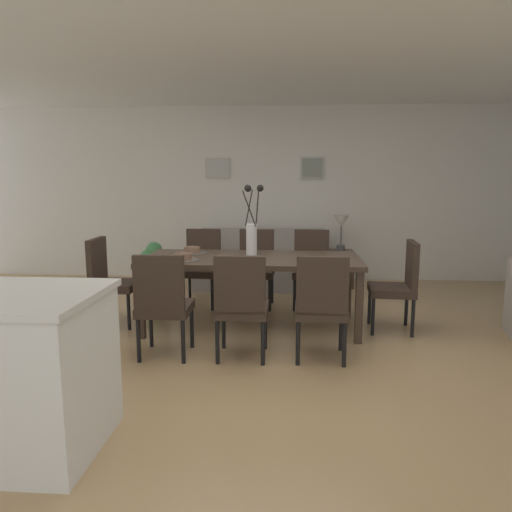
# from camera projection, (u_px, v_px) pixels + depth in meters

# --- Properties ---
(ground_plane) EXTENTS (9.00, 9.00, 0.00)m
(ground_plane) POSITION_uv_depth(u_px,v_px,m) (263.00, 352.00, 4.26)
(ground_plane) COLOR tan
(back_wall_panel) EXTENTS (9.00, 0.10, 2.60)m
(back_wall_panel) POSITION_uv_depth(u_px,v_px,m) (275.00, 194.00, 7.25)
(back_wall_panel) COLOR silver
(back_wall_panel) RESTS_ON ground
(ceiling_panel) EXTENTS (9.00, 7.20, 0.08)m
(ceiling_panel) POSITION_uv_depth(u_px,v_px,m) (267.00, 53.00, 4.22)
(ceiling_panel) COLOR white
(dining_table) EXTENTS (2.20, 0.98, 0.74)m
(dining_table) POSITION_uv_depth(u_px,v_px,m) (252.00, 264.00, 4.87)
(dining_table) COLOR #3D2D23
(dining_table) RESTS_ON ground
(dining_chair_near_left) EXTENTS (0.45, 0.45, 0.92)m
(dining_chair_near_left) POSITION_uv_depth(u_px,v_px,m) (163.00, 301.00, 4.03)
(dining_chair_near_left) COLOR #33261E
(dining_chair_near_left) RESTS_ON ground
(dining_chair_near_right) EXTENTS (0.47, 0.47, 0.92)m
(dining_chair_near_right) POSITION_uv_depth(u_px,v_px,m) (202.00, 263.00, 5.79)
(dining_chair_near_right) COLOR #33261E
(dining_chair_near_right) RESTS_ON ground
(dining_chair_far_left) EXTENTS (0.44, 0.44, 0.92)m
(dining_chair_far_left) POSITION_uv_depth(u_px,v_px,m) (241.00, 302.00, 4.00)
(dining_chair_far_left) COLOR #33261E
(dining_chair_far_left) RESTS_ON ground
(dining_chair_far_right) EXTENTS (0.46, 0.46, 0.92)m
(dining_chair_far_right) POSITION_uv_depth(u_px,v_px,m) (256.00, 264.00, 5.75)
(dining_chair_far_right) COLOR #33261E
(dining_chair_far_right) RESTS_ON ground
(dining_chair_mid_left) EXTENTS (0.45, 0.45, 0.92)m
(dining_chair_mid_left) POSITION_uv_depth(u_px,v_px,m) (321.00, 303.00, 3.97)
(dining_chair_mid_left) COLOR #33261E
(dining_chair_mid_left) RESTS_ON ground
(dining_chair_mid_right) EXTENTS (0.46, 0.46, 0.92)m
(dining_chair_mid_right) POSITION_uv_depth(u_px,v_px,m) (311.00, 264.00, 5.72)
(dining_chair_mid_right) COLOR #33261E
(dining_chair_mid_right) RESTS_ON ground
(dining_chair_head_west) EXTENTS (0.45, 0.45, 0.92)m
(dining_chair_head_west) POSITION_uv_depth(u_px,v_px,m) (108.00, 277.00, 4.99)
(dining_chair_head_west) COLOR #33261E
(dining_chair_head_west) RESTS_ON ground
(dining_chair_head_east) EXTENTS (0.47, 0.47, 0.92)m
(dining_chair_head_east) POSITION_uv_depth(u_px,v_px,m) (400.00, 282.00, 4.77)
(dining_chair_head_east) COLOR #33261E
(dining_chair_head_east) RESTS_ON ground
(centerpiece_vase) EXTENTS (0.21, 0.23, 0.73)m
(centerpiece_vase) POSITION_uv_depth(u_px,v_px,m) (252.00, 230.00, 4.81)
(centerpiece_vase) COLOR silver
(centerpiece_vase) RESTS_ON dining_table
(placemat_near_left) EXTENTS (0.32, 0.32, 0.01)m
(placemat_near_left) POSITION_uv_depth(u_px,v_px,m) (183.00, 260.00, 4.68)
(placemat_near_left) COLOR #4C4742
(placemat_near_left) RESTS_ON dining_table
(bowl_near_left) EXTENTS (0.17, 0.17, 0.07)m
(bowl_near_left) POSITION_uv_depth(u_px,v_px,m) (183.00, 256.00, 4.68)
(bowl_near_left) COLOR brown
(bowl_near_left) RESTS_ON dining_table
(placemat_near_right) EXTENTS (0.32, 0.32, 0.01)m
(placemat_near_right) POSITION_uv_depth(u_px,v_px,m) (192.00, 253.00, 5.12)
(placemat_near_right) COLOR #4C4742
(placemat_near_right) RESTS_ON dining_table
(bowl_near_right) EXTENTS (0.17, 0.17, 0.07)m
(bowl_near_right) POSITION_uv_depth(u_px,v_px,m) (192.00, 249.00, 5.11)
(bowl_near_right) COLOR brown
(bowl_near_right) RESTS_ON dining_table
(sofa) EXTENTS (1.84, 0.84, 0.80)m
(sofa) POSITION_uv_depth(u_px,v_px,m) (261.00, 267.00, 6.82)
(sofa) COLOR gray
(sofa) RESTS_ON ground
(side_table) EXTENTS (0.36, 0.36, 0.52)m
(side_table) POSITION_uv_depth(u_px,v_px,m) (340.00, 269.00, 6.79)
(side_table) COLOR #3D2D23
(side_table) RESTS_ON ground
(table_lamp) EXTENTS (0.22, 0.22, 0.51)m
(table_lamp) POSITION_uv_depth(u_px,v_px,m) (341.00, 225.00, 6.69)
(table_lamp) COLOR #4C4C51
(table_lamp) RESTS_ON side_table
(framed_picture_left) EXTENTS (0.37, 0.03, 0.31)m
(framed_picture_left) POSITION_uv_depth(u_px,v_px,m) (217.00, 168.00, 7.17)
(framed_picture_left) COLOR #B2ADA3
(framed_picture_center) EXTENTS (0.36, 0.03, 0.33)m
(framed_picture_center) POSITION_uv_depth(u_px,v_px,m) (312.00, 168.00, 7.08)
(framed_picture_center) COLOR #B2ADA3
(potted_plant) EXTENTS (0.36, 0.36, 0.67)m
(potted_plant) POSITION_uv_depth(u_px,v_px,m) (152.00, 263.00, 6.61)
(potted_plant) COLOR brown
(potted_plant) RESTS_ON ground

